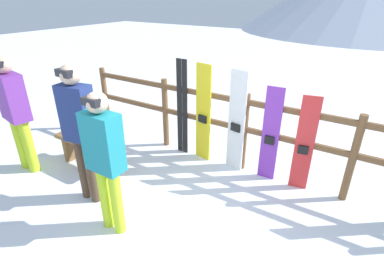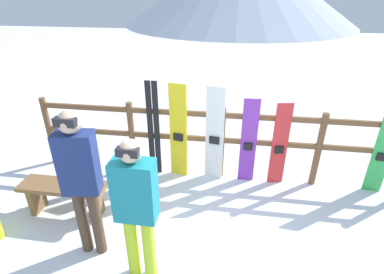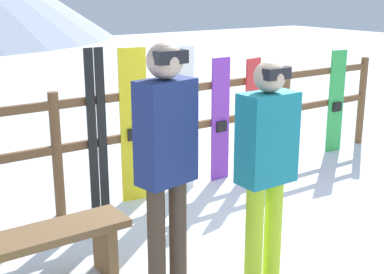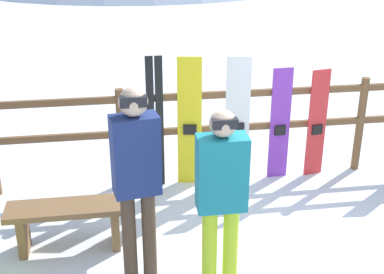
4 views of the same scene
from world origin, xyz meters
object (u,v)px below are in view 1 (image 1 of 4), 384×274
object	(u,v)px
person_navy	(79,125)
snowboard_yellow	(203,114)
snowboard_purple	(270,135)
ski_pair_black	(182,108)
person_teal	(105,155)
snowboard_white	(236,122)
person_purple	(15,109)
bench	(89,147)
snowboard_red	(304,145)

from	to	relation	value
person_navy	snowboard_yellow	xyz separation A→B (m)	(0.71, 1.77, -0.30)
person_navy	snowboard_purple	distance (m)	2.57
snowboard_purple	ski_pair_black	bearing A→B (deg)	179.87
person_teal	snowboard_yellow	xyz separation A→B (m)	(0.03, 2.01, -0.20)
ski_pair_black	snowboard_white	distance (m)	0.99
person_purple	snowboard_yellow	xyz separation A→B (m)	(2.14, 1.77, -0.22)
person_purple	snowboard_yellow	bearing A→B (deg)	39.69
person_teal	person_navy	bearing A→B (deg)	160.49
person_purple	snowboard_white	world-z (taller)	person_purple
snowboard_yellow	snowboard_purple	xyz separation A→B (m)	(1.11, -0.00, -0.09)
snowboard_purple	bench	bearing A→B (deg)	-154.31
person_purple	person_navy	bearing A→B (deg)	0.25
ski_pair_black	bench	bearing A→B (deg)	-128.88
ski_pair_black	person_navy	bearing A→B (deg)	-99.89
snowboard_purple	snowboard_yellow	bearing A→B (deg)	179.99
person_purple	ski_pair_black	bearing A→B (deg)	45.75
person_purple	person_teal	size ratio (longest dim) A/B	1.04
snowboard_yellow	snowboard_white	bearing A→B (deg)	-0.00
person_purple	person_teal	bearing A→B (deg)	-6.39
bench	person_teal	world-z (taller)	person_teal
ski_pair_black	snowboard_yellow	distance (m)	0.41
person_navy	snowboard_red	world-z (taller)	person_navy
ski_pair_black	snowboard_purple	distance (m)	1.52
ski_pair_black	snowboard_yellow	bearing A→B (deg)	-0.47
person_purple	bench	bearing A→B (deg)	37.08
snowboard_yellow	person_navy	bearing A→B (deg)	-112.01
person_teal	snowboard_yellow	size ratio (longest dim) A/B	1.06
person_purple	person_teal	distance (m)	2.12
person_navy	snowboard_yellow	bearing A→B (deg)	67.99
person_teal	snowboard_white	world-z (taller)	person_teal
person_teal	person_purple	bearing A→B (deg)	173.61
snowboard_white	person_navy	bearing A→B (deg)	-126.20
bench	ski_pair_black	xyz separation A→B (m)	(0.97, 1.20, 0.46)
person_navy	snowboard_white	world-z (taller)	person_navy
snowboard_yellow	person_teal	bearing A→B (deg)	-90.88
person_teal	snowboard_red	size ratio (longest dim) A/B	1.23
ski_pair_black	snowboard_white	xyz separation A→B (m)	(0.99, -0.00, -0.03)
person_navy	snowboard_yellow	size ratio (longest dim) A/B	1.15
snowboard_red	bench	bearing A→B (deg)	-158.01
snowboard_yellow	snowboard_white	distance (m)	0.58
person_teal	person_navy	xyz separation A→B (m)	(-0.68, 0.24, 0.10)
person_navy	snowboard_white	xyz separation A→B (m)	(1.29, 1.77, -0.31)
ski_pair_black	snowboard_red	distance (m)	2.00
bench	person_teal	distance (m)	1.69
snowboard_yellow	snowboard_red	world-z (taller)	snowboard_yellow
person_purple	ski_pair_black	distance (m)	2.49
bench	person_purple	size ratio (longest dim) A/B	0.67
person_purple	person_navy	size ratio (longest dim) A/B	0.96
person_teal	ski_pair_black	xyz separation A→B (m)	(-0.38, 2.01, -0.18)
bench	ski_pair_black	bearing A→B (deg)	51.12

